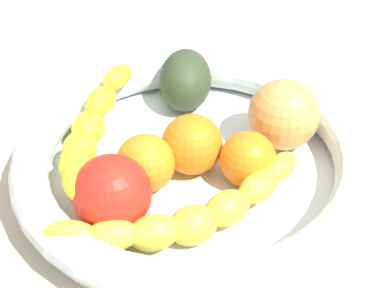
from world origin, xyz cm
name	(u,v)px	position (x,y,z in cm)	size (l,w,h in cm)	color
kitchen_counter	(192,190)	(0.00, 0.00, 1.50)	(120.00, 120.00, 3.00)	#B6AB9A
fruit_bowl	(192,159)	(0.00, 0.00, 5.66)	(34.73, 34.73, 5.16)	silver
banana_draped_left	(189,215)	(-5.71, 6.56, 6.79)	(11.42, 22.64, 3.99)	yellow
banana_draped_right	(89,133)	(8.58, 5.69, 7.63)	(14.33, 18.05, 4.89)	yellow
orange_front	(248,159)	(-5.16, -2.15, 7.22)	(5.37, 5.37, 5.37)	orange
orange_mid_left	(145,163)	(1.41, 4.85, 7.32)	(5.56, 5.56, 5.56)	orange
orange_mid_right	(193,148)	(-0.45, 0.41, 7.51)	(5.94, 5.94, 5.94)	orange
peach_blush	(284,114)	(-4.10, -9.23, 8.20)	(7.33, 7.33, 7.33)	#ECA555
avocado_dark	(185,80)	(8.53, -8.10, 7.47)	(8.46, 5.87, 6.50)	#34452B
tomato_red	(113,194)	(-0.15, 10.04, 7.98)	(6.90, 6.90, 6.90)	red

